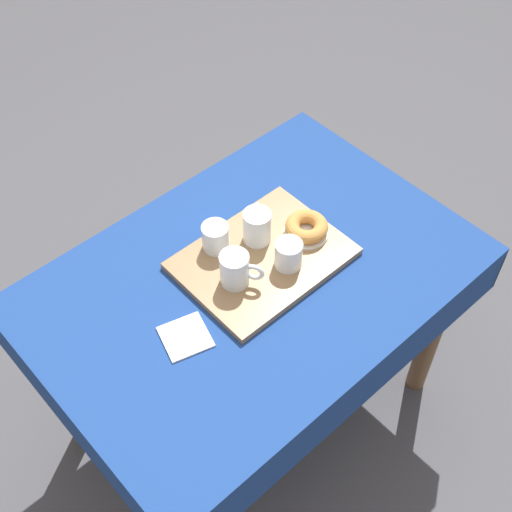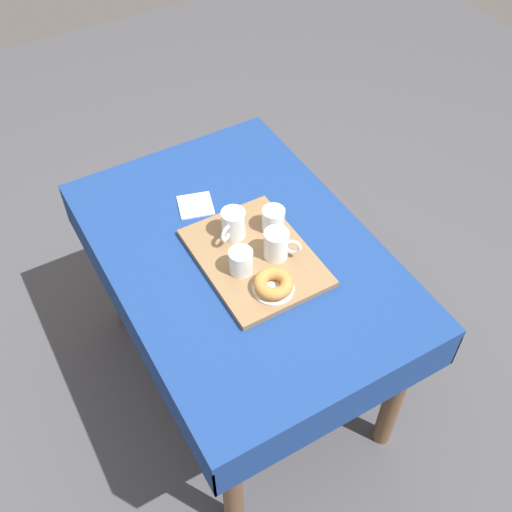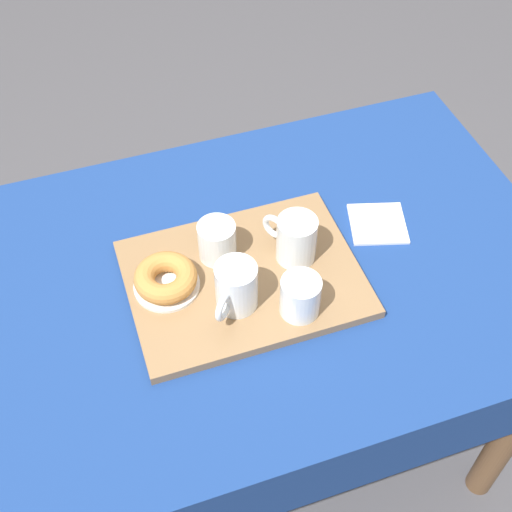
# 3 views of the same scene
# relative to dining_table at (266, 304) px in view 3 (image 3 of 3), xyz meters

# --- Properties ---
(ground_plane) EXTENTS (6.00, 6.00, 0.00)m
(ground_plane) POSITION_rel_dining_table_xyz_m (0.00, 0.00, -0.61)
(ground_plane) COLOR #47474C
(dining_table) EXTENTS (1.17, 0.80, 0.73)m
(dining_table) POSITION_rel_dining_table_xyz_m (0.00, 0.00, 0.00)
(dining_table) COLOR navy
(dining_table) RESTS_ON ground
(serving_tray) EXTENTS (0.44, 0.33, 0.02)m
(serving_tray) POSITION_rel_dining_table_xyz_m (0.05, 0.02, 0.13)
(serving_tray) COLOR olive
(serving_tray) RESTS_ON dining_table
(tea_mug_left) EXTENTS (0.10, 0.10, 0.10)m
(tea_mug_left) POSITION_rel_dining_table_xyz_m (0.09, 0.08, 0.18)
(tea_mug_left) COLOR white
(tea_mug_left) RESTS_ON serving_tray
(tea_mug_right) EXTENTS (0.09, 0.11, 0.10)m
(tea_mug_right) POSITION_rel_dining_table_xyz_m (-0.06, 0.01, 0.18)
(tea_mug_right) COLOR white
(tea_mug_right) RESTS_ON serving_tray
(water_glass_near) EXTENTS (0.07, 0.07, 0.08)m
(water_glass_near) POSITION_rel_dining_table_xyz_m (0.08, -0.05, 0.18)
(water_glass_near) COLOR white
(water_glass_near) RESTS_ON serving_tray
(water_glass_far) EXTENTS (0.07, 0.07, 0.08)m
(water_glass_far) POSITION_rel_dining_table_xyz_m (-0.02, 0.13, 0.18)
(water_glass_far) COLOR white
(water_glass_far) RESTS_ON serving_tray
(donut_plate_left) EXTENTS (0.12, 0.12, 0.01)m
(donut_plate_left) POSITION_rel_dining_table_xyz_m (0.20, -0.00, 0.14)
(donut_plate_left) COLOR white
(donut_plate_left) RESTS_ON serving_tray
(sugar_donut_left) EXTENTS (0.12, 0.12, 0.04)m
(sugar_donut_left) POSITION_rel_dining_table_xyz_m (0.20, -0.00, 0.17)
(sugar_donut_left) COLOR #BC7F3D
(sugar_donut_left) RESTS_ON donut_plate_left
(paper_napkin) EXTENTS (0.14, 0.14, 0.01)m
(paper_napkin) POSITION_rel_dining_table_xyz_m (-0.25, -0.03, 0.12)
(paper_napkin) COLOR white
(paper_napkin) RESTS_ON dining_table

